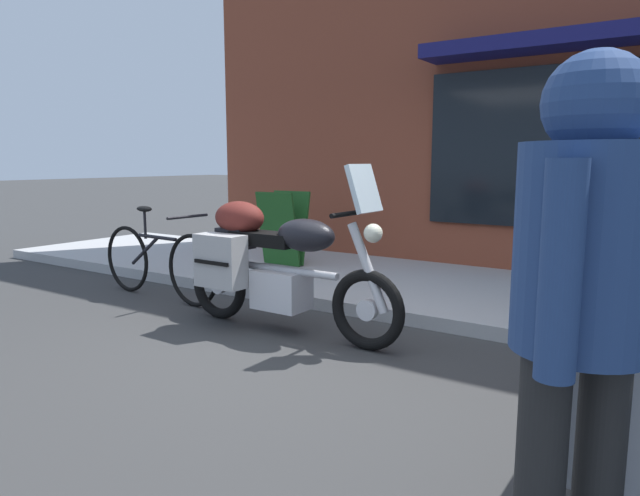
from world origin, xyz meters
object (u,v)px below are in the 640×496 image
at_px(touring_motorcycle, 271,261).
at_px(sandwich_board_sign, 283,228).
at_px(parked_bicycle, 158,261).
at_px(pedestrian_walking, 584,284).

height_order(touring_motorcycle, sandwich_board_sign, touring_motorcycle).
relative_size(touring_motorcycle, parked_bicycle, 1.20).
bearing_deg(sandwich_board_sign, pedestrian_walking, -44.26).
distance_m(touring_motorcycle, sandwich_board_sign, 2.42).
bearing_deg(parked_bicycle, touring_motorcycle, -8.56).
xyz_separation_m(pedestrian_walking, sandwich_board_sign, (-4.01, 3.91, -0.49)).
height_order(parked_bicycle, sandwich_board_sign, sandwich_board_sign).
distance_m(parked_bicycle, pedestrian_walking, 4.88).
distance_m(parked_bicycle, sandwich_board_sign, 1.77).
relative_size(parked_bicycle, sandwich_board_sign, 1.97).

